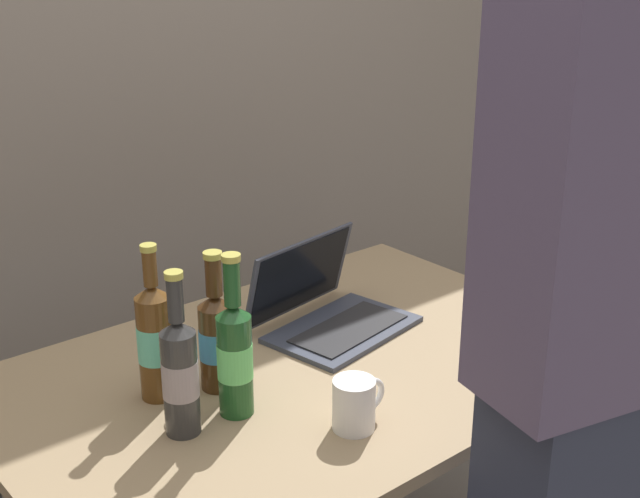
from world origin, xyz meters
name	(u,v)px	position (x,y,z in m)	size (l,w,h in m)	color
desk	(304,420)	(0.00, 0.00, 0.58)	(1.29, 0.86, 0.72)	#9E8460
laptop	(327,309)	(0.16, 0.11, 0.76)	(0.37, 0.32, 0.20)	#383D4C
beer_bottle_amber	(216,337)	(-0.19, 0.04, 0.83)	(0.07, 0.07, 0.29)	#472B14
beer_bottle_brown	(235,355)	(-0.22, -0.07, 0.84)	(0.07, 0.07, 0.32)	#1E5123
beer_bottle_green	(155,339)	(-0.30, 0.08, 0.84)	(0.07, 0.07, 0.32)	brown
beer_bottle_dark	(180,373)	(-0.33, -0.06, 0.84)	(0.07, 0.07, 0.32)	#333333
person_figure	(602,357)	(0.04, -0.65, 0.99)	(0.41, 0.32, 1.87)	#2D3347
coffee_mug	(355,404)	(-0.08, -0.25, 0.77)	(0.11, 0.08, 0.10)	white
back_wall	(85,43)	(0.00, 0.91, 1.30)	(6.00, 0.10, 2.60)	gray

